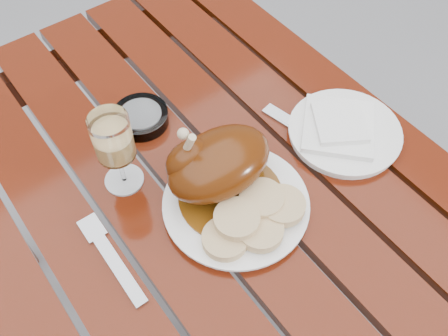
{
  "coord_description": "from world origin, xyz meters",
  "views": [
    {
      "loc": [
        -0.27,
        -0.38,
        1.47
      ],
      "look_at": [
        0.04,
        0.03,
        0.78
      ],
      "focal_mm": 40.0,
      "sensor_mm": 36.0,
      "label": 1
    }
  ],
  "objects_px": {
    "table": "(218,285)",
    "wine_glass": "(117,152)",
    "ashtray": "(141,117)",
    "dinner_plate": "(236,204)",
    "side_plate": "(344,132)"
  },
  "relations": [
    {
      "from": "side_plate",
      "to": "ashtray",
      "type": "bearing_deg",
      "value": 137.94
    },
    {
      "from": "wine_glass",
      "to": "ashtray",
      "type": "xyz_separation_m",
      "value": [
        0.1,
        0.1,
        -0.07
      ]
    },
    {
      "from": "dinner_plate",
      "to": "side_plate",
      "type": "distance_m",
      "value": 0.26
    },
    {
      "from": "wine_glass",
      "to": "ashtray",
      "type": "height_order",
      "value": "wine_glass"
    },
    {
      "from": "ashtray",
      "to": "wine_glass",
      "type": "bearing_deg",
      "value": -134.15
    },
    {
      "from": "dinner_plate",
      "to": "table",
      "type": "bearing_deg",
      "value": 116.81
    },
    {
      "from": "table",
      "to": "wine_glass",
      "type": "distance_m",
      "value": 0.48
    },
    {
      "from": "table",
      "to": "wine_glass",
      "type": "xyz_separation_m",
      "value": [
        -0.11,
        0.13,
        0.46
      ]
    },
    {
      "from": "dinner_plate",
      "to": "wine_glass",
      "type": "relative_size",
      "value": 1.53
    },
    {
      "from": "side_plate",
      "to": "ashtray",
      "type": "xyz_separation_m",
      "value": [
        -0.29,
        0.26,
        0.0
      ]
    },
    {
      "from": "dinner_plate",
      "to": "side_plate",
      "type": "bearing_deg",
      "value": 0.57
    },
    {
      "from": "dinner_plate",
      "to": "ashtray",
      "type": "height_order",
      "value": "ashtray"
    },
    {
      "from": "wine_glass",
      "to": "side_plate",
      "type": "distance_m",
      "value": 0.42
    },
    {
      "from": "dinner_plate",
      "to": "ashtray",
      "type": "xyz_separation_m",
      "value": [
        -0.03,
        0.26,
        0.01
      ]
    },
    {
      "from": "table",
      "to": "ashtray",
      "type": "xyz_separation_m",
      "value": [
        -0.01,
        0.23,
        0.39
      ]
    }
  ]
}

